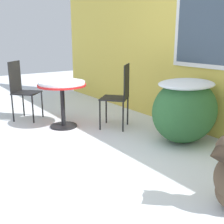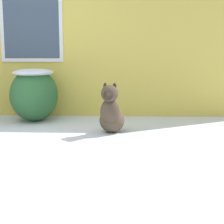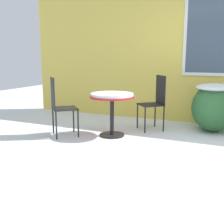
{
  "view_description": "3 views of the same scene",
  "coord_description": "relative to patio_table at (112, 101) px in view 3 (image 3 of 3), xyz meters",
  "views": [
    {
      "loc": [
        2.53,
        -1.17,
        1.39
      ],
      "look_at": [
        0.0,
        0.6,
        0.55
      ],
      "focal_mm": 45.0,
      "sensor_mm": 36.0,
      "label": 1
    },
    {
      "loc": [
        1.65,
        -3.83,
        1.04
      ],
      "look_at": [
        1.45,
        0.86,
        0.28
      ],
      "focal_mm": 55.0,
      "sensor_mm": 36.0,
      "label": 2
    },
    {
      "loc": [
        0.52,
        -3.56,
        1.32
      ],
      "look_at": [
        -1.37,
        0.63,
        0.41
      ],
      "focal_mm": 45.0,
      "sensor_mm": 36.0,
      "label": 3
    }
  ],
  "objects": [
    {
      "name": "patio_chair_far_side",
      "position": [
        -0.78,
        -0.37,
        -0.06
      ],
      "size": [
        0.56,
        0.56,
        0.99
      ],
      "rotation": [
        0.0,
        0.0,
        2.34
      ],
      "color": "black",
      "rests_on": "ground_plane"
    },
    {
      "name": "patio_table",
      "position": [
        0.0,
        0.0,
        0.0
      ],
      "size": [
        0.74,
        0.74,
        0.72
      ],
      "color": "black",
      "rests_on": "ground_plane"
    },
    {
      "name": "house_wall",
      "position": [
        1.37,
        1.57,
        0.88
      ],
      "size": [
        8.0,
        0.1,
        2.94
      ],
      "color": "#DBC14C",
      "rests_on": "ground_plane"
    },
    {
      "name": "ground_plane",
      "position": [
        1.37,
        -0.63,
        -0.6
      ],
      "size": [
        16.0,
        16.0,
        0.0
      ],
      "primitive_type": "plane",
      "color": "silver"
    },
    {
      "name": "shrub_left",
      "position": [
        1.52,
        1.05,
        -0.14
      ],
      "size": [
        0.76,
        0.95,
        0.85
      ],
      "color": "#2D6033",
      "rests_on": "ground_plane"
    },
    {
      "name": "patio_chair_near_table",
      "position": [
        0.53,
        0.7,
        -0.06
      ],
      "size": [
        0.56,
        0.56,
        0.99
      ],
      "rotation": [
        0.0,
        0.0,
        -0.86
      ],
      "color": "black",
      "rests_on": "ground_plane"
    }
  ]
}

